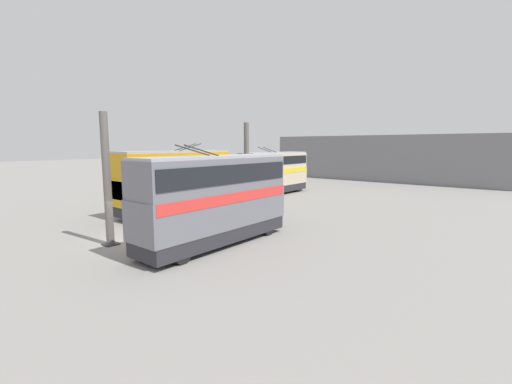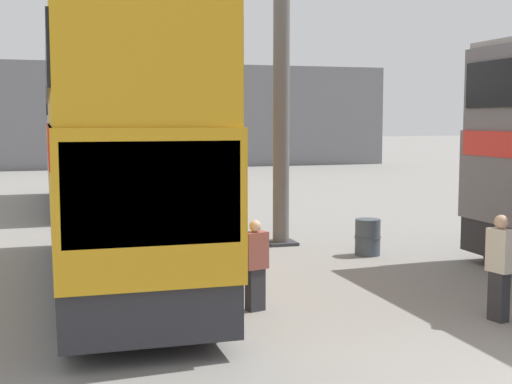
{
  "view_description": "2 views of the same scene",
  "coord_description": "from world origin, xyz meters",
  "px_view_note": "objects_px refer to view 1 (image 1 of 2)",
  "views": [
    {
      "loc": [
        -10.35,
        -18.15,
        5.59
      ],
      "look_at": [
        10.91,
        -0.93,
        1.81
      ],
      "focal_mm": 24.0,
      "sensor_mm": 36.0,
      "label": 1
    },
    {
      "loc": [
        -6.79,
        5.87,
        3.29
      ],
      "look_at": [
        9.12,
        1.19,
        1.59
      ],
      "focal_mm": 50.0,
      "sensor_mm": 36.0,
      "label": 2
    }
  ],
  "objects_px": {
    "bus_right_far": "(274,170)",
    "person_by_left_row": "(152,231)",
    "bus_left_near": "(216,195)",
    "bus_right_near": "(176,178)",
    "person_by_right_row": "(167,210)",
    "person_aisle_midway": "(180,219)",
    "oil_drum": "(245,214)"
  },
  "relations": [
    {
      "from": "person_aisle_midway",
      "to": "oil_drum",
      "type": "bearing_deg",
      "value": 74.07
    },
    {
      "from": "person_by_right_row",
      "to": "bus_right_far",
      "type": "bearing_deg",
      "value": -10.31
    },
    {
      "from": "bus_left_near",
      "to": "bus_right_near",
      "type": "relative_size",
      "value": 0.96
    },
    {
      "from": "bus_left_near",
      "to": "person_by_left_row",
      "type": "bearing_deg",
      "value": 132.73
    },
    {
      "from": "bus_right_far",
      "to": "person_by_left_row",
      "type": "height_order",
      "value": "bus_right_far"
    },
    {
      "from": "bus_right_near",
      "to": "bus_right_far",
      "type": "height_order",
      "value": "bus_right_near"
    },
    {
      "from": "bus_left_near",
      "to": "bus_right_far",
      "type": "distance_m",
      "value": 20.32
    },
    {
      "from": "bus_right_far",
      "to": "bus_right_near",
      "type": "bearing_deg",
      "value": 180.0
    },
    {
      "from": "person_by_right_row",
      "to": "person_by_left_row",
      "type": "xyz_separation_m",
      "value": [
        -4.32,
        -4.47,
        0.02
      ]
    },
    {
      "from": "bus_right_far",
      "to": "oil_drum",
      "type": "height_order",
      "value": "bus_right_far"
    },
    {
      "from": "bus_right_far",
      "to": "bus_left_near",
      "type": "bearing_deg",
      "value": -153.18
    },
    {
      "from": "bus_left_near",
      "to": "oil_drum",
      "type": "bearing_deg",
      "value": 26.92
    },
    {
      "from": "bus_right_near",
      "to": "bus_right_far",
      "type": "relative_size",
      "value": 1.0
    },
    {
      "from": "bus_right_near",
      "to": "person_aisle_midway",
      "type": "relative_size",
      "value": 5.82
    },
    {
      "from": "bus_right_near",
      "to": "bus_right_far",
      "type": "distance_m",
      "value": 13.68
    },
    {
      "from": "bus_right_far",
      "to": "person_by_left_row",
      "type": "relative_size",
      "value": 6.31
    },
    {
      "from": "bus_right_near",
      "to": "person_by_right_row",
      "type": "xyz_separation_m",
      "value": [
        -2.55,
        -2.1,
        -2.09
      ]
    },
    {
      "from": "bus_right_far",
      "to": "person_aisle_midway",
      "type": "height_order",
      "value": "bus_right_far"
    },
    {
      "from": "person_by_left_row",
      "to": "oil_drum",
      "type": "relative_size",
      "value": 1.82
    },
    {
      "from": "bus_left_near",
      "to": "person_aisle_midway",
      "type": "relative_size",
      "value": 5.58
    },
    {
      "from": "bus_right_near",
      "to": "person_by_left_row",
      "type": "bearing_deg",
      "value": -136.28
    },
    {
      "from": "bus_left_near",
      "to": "oil_drum",
      "type": "xyz_separation_m",
      "value": [
        5.98,
        3.03,
        -2.4
      ]
    },
    {
      "from": "bus_right_near",
      "to": "person_aisle_midway",
      "type": "distance_m",
      "value": 7.43
    },
    {
      "from": "bus_right_far",
      "to": "oil_drum",
      "type": "distance_m",
      "value": 13.81
    },
    {
      "from": "bus_left_near",
      "to": "person_by_left_row",
      "type": "height_order",
      "value": "bus_left_near"
    },
    {
      "from": "bus_left_near",
      "to": "person_by_left_row",
      "type": "distance_m",
      "value": 4.07
    },
    {
      "from": "bus_left_near",
      "to": "bus_right_far",
      "type": "bearing_deg",
      "value": 26.82
    },
    {
      "from": "person_by_left_row",
      "to": "person_by_right_row",
      "type": "bearing_deg",
      "value": -24.94
    },
    {
      "from": "bus_left_near",
      "to": "oil_drum",
      "type": "height_order",
      "value": "bus_left_near"
    },
    {
      "from": "person_aisle_midway",
      "to": "bus_left_near",
      "type": "bearing_deg",
      "value": -14.87
    },
    {
      "from": "bus_right_near",
      "to": "bus_left_near",
      "type": "bearing_deg",
      "value": -115.95
    },
    {
      "from": "oil_drum",
      "to": "person_aisle_midway",
      "type": "bearing_deg",
      "value": 176.06
    }
  ]
}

